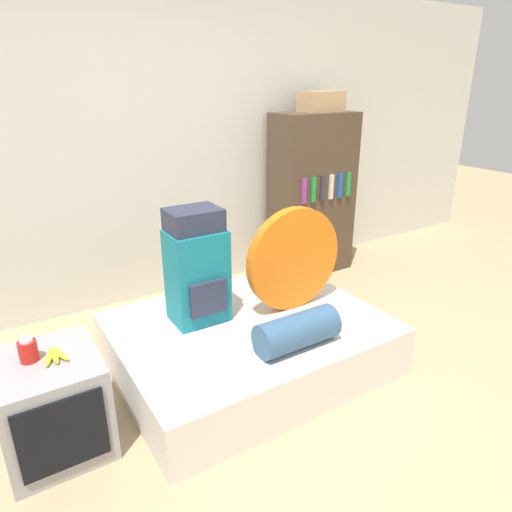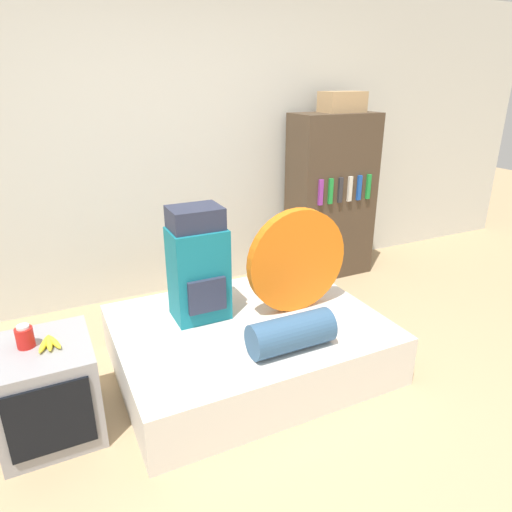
{
  "view_description": "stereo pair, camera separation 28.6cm",
  "coord_description": "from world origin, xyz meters",
  "views": [
    {
      "loc": [
        -1.43,
        -1.57,
        1.83
      ],
      "look_at": [
        -0.02,
        0.69,
        0.79
      ],
      "focal_mm": 32.0,
      "sensor_mm": 36.0,
      "label": 1
    },
    {
      "loc": [
        -1.18,
        -1.71,
        1.83
      ],
      "look_at": [
        -0.02,
        0.69,
        0.79
      ],
      "focal_mm": 32.0,
      "sensor_mm": 36.0,
      "label": 2
    }
  ],
  "objects": [
    {
      "name": "canister",
      "position": [
        -1.37,
        0.64,
        0.59
      ],
      "size": [
        0.09,
        0.09,
        0.12
      ],
      "color": "red",
      "rests_on": "television"
    },
    {
      "name": "sleeping_roll",
      "position": [
        0.01,
        0.28,
        0.44
      ],
      "size": [
        0.51,
        0.21,
        0.21
      ],
      "color": "#33567A",
      "rests_on": "bed"
    },
    {
      "name": "backpack",
      "position": [
        -0.33,
        0.9,
        0.7
      ],
      "size": [
        0.35,
        0.31,
        0.75
      ],
      "color": "#14707F",
      "rests_on": "bed"
    },
    {
      "name": "bookshelf",
      "position": [
        1.33,
        1.81,
        0.77
      ],
      "size": [
        0.79,
        0.43,
        1.54
      ],
      "color": "#473828",
      "rests_on": "ground_plane"
    },
    {
      "name": "television",
      "position": [
        -1.31,
        0.59,
        0.27
      ],
      "size": [
        0.5,
        0.55,
        0.53
      ],
      "color": "#939399",
      "rests_on": "ground_plane"
    },
    {
      "name": "ground_plane",
      "position": [
        0.0,
        0.0,
        0.0
      ],
      "size": [
        16.0,
        16.0,
        0.0
      ],
      "primitive_type": "plane",
      "color": "tan"
    },
    {
      "name": "banana_bunch",
      "position": [
        -1.26,
        0.6,
        0.55
      ],
      "size": [
        0.13,
        0.17,
        0.03
      ],
      "color": "yellow",
      "rests_on": "television"
    },
    {
      "name": "wall_back",
      "position": [
        0.0,
        2.12,
        1.3
      ],
      "size": [
        8.0,
        0.05,
        2.6
      ],
      "color": "silver",
      "rests_on": "ground_plane"
    },
    {
      "name": "cardboard_box",
      "position": [
        1.4,
        1.82,
        1.63
      ],
      "size": [
        0.38,
        0.25,
        0.18
      ],
      "color": "tan",
      "rests_on": "bookshelf"
    },
    {
      "name": "tent_bag",
      "position": [
        0.3,
        0.71,
        0.7
      ],
      "size": [
        0.71,
        0.07,
        0.71
      ],
      "color": "orange",
      "rests_on": "bed"
    },
    {
      "name": "bed",
      "position": [
        -0.07,
        0.69,
        0.17
      ],
      "size": [
        1.69,
        1.32,
        0.34
      ],
      "color": "silver",
      "rests_on": "ground_plane"
    }
  ]
}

